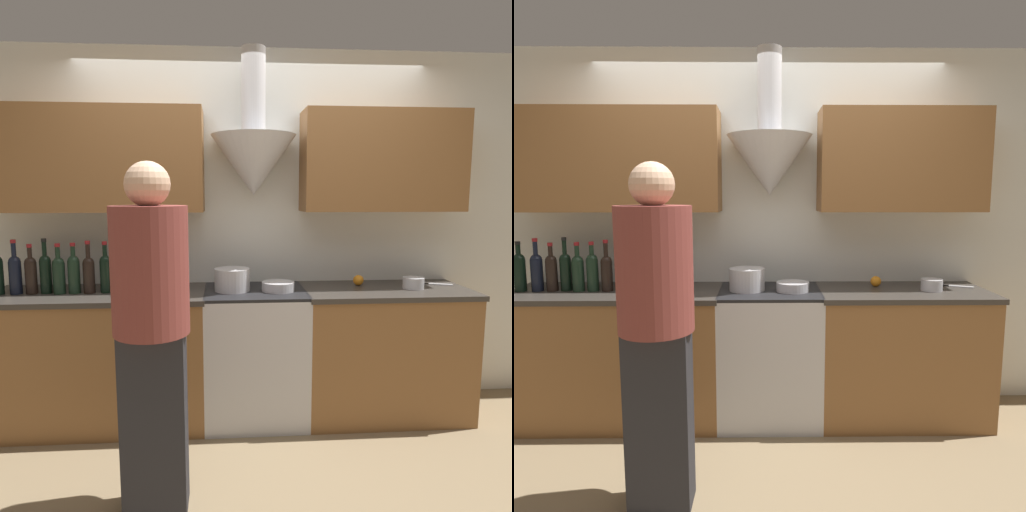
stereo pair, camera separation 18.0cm
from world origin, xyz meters
The scene contains 21 objects.
ground_plane centered at (0.00, 0.00, 0.00)m, with size 12.00×12.00×0.00m, color #847051.
wall_back centered at (-0.05, 0.58, 1.48)m, with size 8.40×0.59×2.60m.
counter_left centered at (-1.06, 0.32, 0.46)m, with size 1.45×0.62×0.92m.
counter_right centered at (0.92, 0.32, 0.46)m, with size 1.17×0.62×0.92m.
stove_range centered at (0.00, 0.32, 0.46)m, with size 0.69×0.60×0.92m.
wine_bottle_0 centered at (-1.70, 0.30, 1.06)m, with size 0.08×0.08×0.34m.
wine_bottle_1 centered at (-1.59, 0.31, 1.06)m, with size 0.08×0.08×0.36m.
wine_bottle_2 centered at (-1.48, 0.31, 1.05)m, with size 0.08×0.08×0.33m.
wine_bottle_3 centered at (-1.39, 0.32, 1.06)m, with size 0.07×0.07×0.37m.
wine_bottle_4 centered at (-1.30, 0.30, 1.05)m, with size 0.08×0.08×0.34m.
wine_bottle_5 centered at (-1.21, 0.31, 1.06)m, with size 0.08×0.08×0.34m.
wine_bottle_6 centered at (-1.11, 0.30, 1.05)m, with size 0.08×0.08×0.35m.
wine_bottle_7 centered at (-1.00, 0.32, 1.06)m, with size 0.08×0.08×0.34m.
wine_bottle_8 centered at (-0.90, 0.32, 1.05)m, with size 0.07×0.07×0.34m.
wine_bottle_9 centered at (-0.80, 0.30, 1.06)m, with size 0.08×0.08×0.35m.
stock_pot centered at (-0.16, 0.31, 0.99)m, with size 0.24×0.24×0.15m.
mixing_bowl centered at (0.16, 0.28, 0.95)m, with size 0.22×0.22×0.06m.
orange_fruit centered at (0.76, 0.43, 0.95)m, with size 0.08×0.08×0.08m.
saucepan centered at (1.11, 0.29, 0.96)m, with size 0.14×0.14×0.08m.
chefs_knife centered at (1.32, 0.41, 0.92)m, with size 0.26×0.12×0.01m.
person_foreground_left centered at (-0.56, -0.61, 0.95)m, with size 0.36×0.36×1.72m.
Camera 2 is at (-0.04, -2.76, 1.57)m, focal length 32.00 mm.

